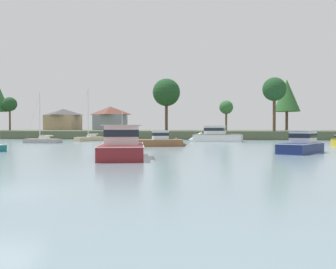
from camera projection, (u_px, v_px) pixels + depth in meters
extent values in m
plane|color=gray|center=(6.00, 193.00, 13.75)|extent=(400.06, 400.06, 0.00)
cube|color=#4C563D|center=(190.00, 134.00, 102.45)|extent=(180.03, 53.33, 1.75)
cube|color=maroon|center=(122.00, 155.00, 29.89)|extent=(5.15, 9.28, 1.71)
cone|color=maroon|center=(124.00, 151.00, 34.25)|extent=(3.46, 3.05, 2.99)
cube|color=silver|center=(122.00, 145.00, 29.87)|extent=(5.32, 9.48, 0.05)
cube|color=silver|center=(122.00, 135.00, 30.29)|extent=(3.39, 4.15, 1.51)
cube|color=#19232D|center=(122.00, 133.00, 30.29)|extent=(3.46, 4.23, 0.54)
cube|color=beige|center=(122.00, 125.00, 30.27)|extent=(3.90, 4.67, 0.06)
cylinder|color=silver|center=(122.00, 116.00, 30.26)|extent=(0.03, 0.03, 1.49)
cube|color=white|center=(218.00, 140.00, 65.52)|extent=(8.88, 4.62, 2.05)
cone|color=white|center=(195.00, 140.00, 66.85)|extent=(2.84, 3.20, 2.81)
cube|color=black|center=(218.00, 134.00, 65.50)|extent=(9.07, 4.78, 0.05)
cube|color=silver|center=(215.00, 130.00, 65.65)|extent=(3.88, 3.09, 1.44)
cube|color=#19232D|center=(215.00, 129.00, 65.64)|extent=(3.96, 3.16, 0.52)
cube|color=beige|center=(215.00, 126.00, 65.63)|extent=(4.36, 3.56, 0.06)
cylinder|color=silver|center=(215.00, 122.00, 65.62)|extent=(0.03, 0.03, 1.51)
cube|color=navy|center=(301.00, 151.00, 35.72)|extent=(5.56, 7.09, 1.51)
cone|color=navy|center=(312.00, 149.00, 38.38)|extent=(2.88, 2.76, 2.23)
cube|color=silver|center=(301.00, 143.00, 35.71)|extent=(5.72, 7.26, 0.05)
cube|color=silver|center=(303.00, 137.00, 36.14)|extent=(2.88, 3.00, 1.17)
cube|color=#19232D|center=(303.00, 136.00, 36.14)|extent=(2.94, 3.06, 0.42)
cube|color=beige|center=(303.00, 130.00, 36.13)|extent=(3.29, 3.40, 0.06)
cylinder|color=silver|center=(303.00, 124.00, 36.12)|extent=(0.03, 0.03, 1.27)
cube|color=tan|center=(90.00, 140.00, 68.51)|extent=(4.67, 6.30, 1.24)
cube|color=#CCB78E|center=(90.00, 137.00, 68.50)|extent=(4.30, 5.87, 0.04)
cube|color=silver|center=(92.00, 136.00, 68.74)|extent=(1.66, 1.76, 0.38)
cylinder|color=silver|center=(88.00, 113.00, 68.02)|extent=(0.13, 0.13, 8.92)
cylinder|color=silver|center=(93.00, 134.00, 69.08)|extent=(1.35, 2.22, 0.10)
cylinder|color=silver|center=(93.00, 134.00, 69.08)|extent=(1.26, 2.02, 0.14)
cylinder|color=#999999|center=(83.00, 113.00, 67.03)|extent=(1.28, 2.19, 8.88)
cube|color=gray|center=(43.00, 142.00, 59.38)|extent=(6.35, 2.58, 1.10)
cube|color=#CCB78E|center=(43.00, 139.00, 59.37)|extent=(5.96, 2.32, 0.04)
cube|color=silver|center=(44.00, 138.00, 59.28)|extent=(1.50, 1.30, 0.37)
cylinder|color=silver|center=(40.00, 116.00, 59.43)|extent=(0.12, 0.12, 7.43)
cylinder|color=silver|center=(47.00, 136.00, 59.16)|extent=(2.46, 0.43, 0.10)
cylinder|color=silver|center=(47.00, 136.00, 59.16)|extent=(2.22, 0.44, 0.14)
cylinder|color=#999999|center=(33.00, 116.00, 59.76)|extent=(2.46, 0.35, 7.38)
cube|color=brown|center=(160.00, 145.00, 48.59)|extent=(6.23, 3.85, 1.44)
cone|color=brown|center=(181.00, 145.00, 49.08)|extent=(2.15, 2.37, 1.97)
cube|color=silver|center=(160.00, 140.00, 48.58)|extent=(6.37, 3.97, 0.05)
cube|color=silver|center=(160.00, 135.00, 48.58)|extent=(2.43, 2.27, 1.12)
cube|color=#19232D|center=(160.00, 134.00, 48.58)|extent=(2.48, 2.32, 0.40)
cube|color=beige|center=(160.00, 131.00, 48.57)|extent=(2.74, 2.61, 0.06)
cylinder|color=silver|center=(160.00, 126.00, 48.56)|extent=(0.03, 0.03, 1.15)
sphere|color=red|center=(24.00, 141.00, 66.45)|extent=(0.51, 0.51, 0.51)
torus|color=#333338|center=(24.00, 139.00, 66.44)|extent=(0.12, 0.12, 0.02)
cylinder|color=brown|center=(226.00, 120.00, 99.98)|extent=(0.52, 0.52, 5.47)
sphere|color=#336B38|center=(226.00, 107.00, 99.91)|extent=(3.73, 3.73, 3.73)
cylinder|color=brown|center=(10.00, 119.00, 97.51)|extent=(0.46, 0.46, 6.14)
sphere|color=#1E4723|center=(10.00, 104.00, 97.45)|extent=(3.72, 3.72, 3.72)
cylinder|color=brown|center=(274.00, 113.00, 77.72)|extent=(0.62, 0.62, 7.74)
sphere|color=#1E4723|center=(274.00, 89.00, 77.63)|extent=(4.97, 4.97, 4.97)
cylinder|color=brown|center=(166.00, 115.00, 100.89)|extent=(0.80, 0.80, 8.72)
sphere|color=#1E4723|center=(166.00, 92.00, 100.79)|extent=(7.52, 7.52, 7.52)
cylinder|color=brown|center=(287.00, 115.00, 100.70)|extent=(0.72, 0.72, 8.60)
cone|color=#2D602D|center=(287.00, 95.00, 100.60)|extent=(7.14, 7.14, 8.73)
cube|color=tan|center=(63.00, 123.00, 119.05)|extent=(9.16, 9.66, 4.80)
pyramid|color=#47474C|center=(63.00, 112.00, 118.99)|extent=(9.89, 10.43, 2.05)
cube|color=gray|center=(110.00, 122.00, 118.53)|extent=(9.36, 7.82, 4.95)
pyramid|color=brown|center=(110.00, 111.00, 118.46)|extent=(10.11, 8.45, 2.62)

